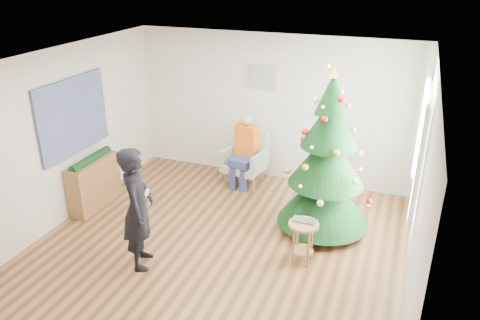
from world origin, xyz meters
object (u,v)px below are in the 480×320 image
at_px(christmas_tree, 327,161).
at_px(console, 94,184).
at_px(armchair, 246,164).
at_px(standing_man, 138,208).
at_px(stool, 303,242).

relative_size(christmas_tree, console, 2.44).
relative_size(armchair, standing_man, 0.59).
distance_m(christmas_tree, armchair, 2.06).
xyz_separation_m(christmas_tree, stool, (-0.08, -0.94, -0.80)).
relative_size(armchair, console, 0.97).
bearing_deg(christmas_tree, stool, -95.10).
xyz_separation_m(standing_man, console, (-1.54, 1.10, -0.43)).
xyz_separation_m(armchair, console, (-1.99, -1.67, 0.05)).
bearing_deg(console, standing_man, -34.72).
height_order(armchair, standing_man, standing_man).
height_order(christmas_tree, stool, christmas_tree).
xyz_separation_m(christmas_tree, console, (-3.59, -0.61, -0.70)).
xyz_separation_m(stool, console, (-3.51, 0.32, 0.10)).
bearing_deg(console, christmas_tree, 10.34).
bearing_deg(standing_man, stool, -92.12).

